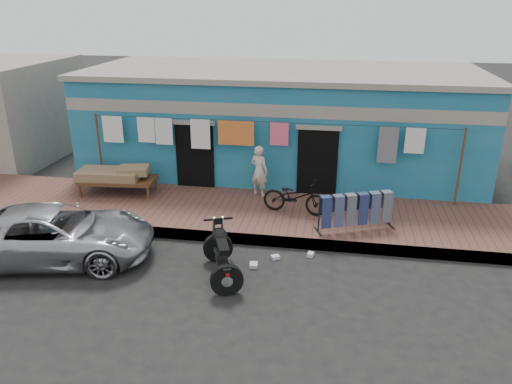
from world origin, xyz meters
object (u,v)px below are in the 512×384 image
at_px(jeans_rack, 356,211).
at_px(motorcycle, 222,253).
at_px(bicycle, 295,193).
at_px(seated_person, 259,171).
at_px(car, 53,234).
at_px(charpoy, 118,181).

bearing_deg(jeans_rack, motorcycle, -139.96).
xyz_separation_m(bicycle, jeans_rack, (1.50, -0.71, -0.08)).
xyz_separation_m(seated_person, motorcycle, (-0.11, -4.04, -0.41)).
relative_size(car, charpoy, 1.94).
xyz_separation_m(charpoy, jeans_rack, (6.54, -1.28, 0.09)).
height_order(car, charpoy, car).
relative_size(seated_person, jeans_rack, 0.75).
distance_m(seated_person, bicycle, 1.53).
bearing_deg(jeans_rack, seated_person, 145.82).
xyz_separation_m(motorcycle, jeans_rack, (2.71, 2.28, 0.15)).
height_order(car, motorcycle, car).
relative_size(car, motorcycle, 2.40).
height_order(seated_person, jeans_rack, seated_person).
distance_m(car, seated_person, 5.54).
bearing_deg(jeans_rack, bicycle, 154.54).
height_order(seated_person, bicycle, seated_person).
height_order(bicycle, jeans_rack, bicycle).
height_order(car, bicycle, bicycle).
distance_m(car, bicycle, 5.77).
height_order(motorcycle, jeans_rack, jeans_rack).
relative_size(seated_person, bicycle, 0.86).
bearing_deg(bicycle, seated_person, 55.03).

